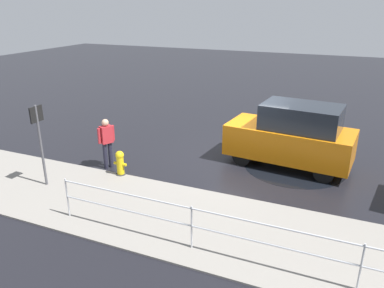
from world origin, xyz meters
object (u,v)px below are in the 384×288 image
moving_hatchback (292,136)px  pedestrian (107,139)px  fire_hydrant (120,163)px  sign_post (39,134)px

moving_hatchback → pedestrian: moving_hatchback is taller
fire_hydrant → sign_post: sign_post is taller
fire_hydrant → sign_post: bearing=41.7°
sign_post → moving_hatchback: bearing=-145.8°
moving_hatchback → pedestrian: 5.86m
moving_hatchback → fire_hydrant: (4.63, 2.81, -0.63)m
pedestrian → sign_post: (0.90, 1.78, 0.62)m
fire_hydrant → sign_post: 2.44m
moving_hatchback → sign_post: 7.55m
moving_hatchback → fire_hydrant: size_ratio=5.06×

